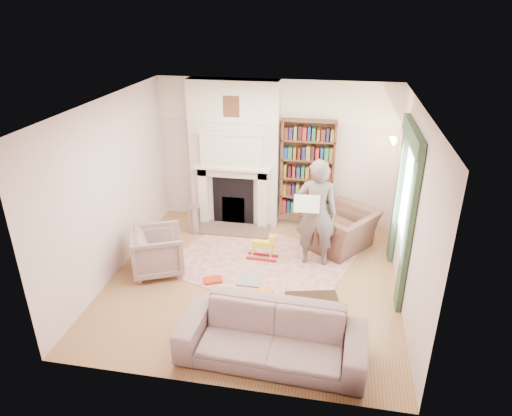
% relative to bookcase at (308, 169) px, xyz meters
% --- Properties ---
extents(floor, '(4.50, 4.50, 0.00)m').
position_rel_bookcase_xyz_m(floor, '(-0.65, -2.12, -1.18)').
color(floor, olive).
rests_on(floor, ground).
extents(ceiling, '(4.50, 4.50, 0.00)m').
position_rel_bookcase_xyz_m(ceiling, '(-0.65, -2.12, 1.62)').
color(ceiling, white).
rests_on(ceiling, wall_back).
extents(wall_back, '(4.50, 0.00, 4.50)m').
position_rel_bookcase_xyz_m(wall_back, '(-0.65, 0.13, 0.22)').
color(wall_back, silver).
rests_on(wall_back, floor).
extents(wall_front, '(4.50, 0.00, 4.50)m').
position_rel_bookcase_xyz_m(wall_front, '(-0.65, -4.37, 0.22)').
color(wall_front, silver).
rests_on(wall_front, floor).
extents(wall_left, '(0.00, 4.50, 4.50)m').
position_rel_bookcase_xyz_m(wall_left, '(-2.90, -2.12, 0.22)').
color(wall_left, silver).
rests_on(wall_left, floor).
extents(wall_right, '(0.00, 4.50, 4.50)m').
position_rel_bookcase_xyz_m(wall_right, '(1.60, -2.12, 0.22)').
color(wall_right, silver).
rests_on(wall_right, floor).
extents(fireplace, '(1.70, 0.58, 2.80)m').
position_rel_bookcase_xyz_m(fireplace, '(-1.40, -0.07, 0.21)').
color(fireplace, silver).
rests_on(fireplace, floor).
extents(bookcase, '(1.00, 0.24, 1.85)m').
position_rel_bookcase_xyz_m(bookcase, '(0.00, 0.00, 0.00)').
color(bookcase, brown).
rests_on(bookcase, floor).
extents(window, '(0.02, 0.90, 1.30)m').
position_rel_bookcase_xyz_m(window, '(1.58, -1.72, 0.27)').
color(window, silver).
rests_on(window, wall_right).
extents(curtain_left, '(0.07, 0.32, 2.40)m').
position_rel_bookcase_xyz_m(curtain_left, '(1.55, -2.42, 0.02)').
color(curtain_left, '#2B442B').
rests_on(curtain_left, floor).
extents(curtain_right, '(0.07, 0.32, 2.40)m').
position_rel_bookcase_xyz_m(curtain_right, '(1.55, -1.02, 0.02)').
color(curtain_right, '#2B442B').
rests_on(curtain_right, floor).
extents(pelmet, '(0.09, 1.70, 0.24)m').
position_rel_bookcase_xyz_m(pelmet, '(1.54, -1.72, 1.20)').
color(pelmet, '#2B442B').
rests_on(pelmet, wall_right).
extents(wall_sconce, '(0.20, 0.24, 0.24)m').
position_rel_bookcase_xyz_m(wall_sconce, '(1.38, -0.62, 0.72)').
color(wall_sconce, gold).
rests_on(wall_sconce, wall_right).
extents(rug, '(3.33, 2.92, 0.01)m').
position_rel_bookcase_xyz_m(rug, '(-0.65, -1.60, -1.17)').
color(rug, beige).
rests_on(rug, floor).
extents(armchair_reading, '(1.42, 1.45, 0.71)m').
position_rel_bookcase_xyz_m(armchair_reading, '(0.71, -0.82, -0.82)').
color(armchair_reading, '#52362C').
rests_on(armchair_reading, floor).
extents(armchair_left, '(1.06, 1.05, 0.74)m').
position_rel_bookcase_xyz_m(armchair_left, '(-2.22, -2.14, -0.81)').
color(armchair_left, gray).
rests_on(armchair_left, floor).
extents(sofa, '(2.33, 1.00, 0.67)m').
position_rel_bookcase_xyz_m(sofa, '(-0.10, -3.79, -0.84)').
color(sofa, gray).
rests_on(sofa, floor).
extents(man_reading, '(0.70, 0.48, 1.85)m').
position_rel_bookcase_xyz_m(man_reading, '(0.26, -1.42, -0.25)').
color(man_reading, '#62564E').
rests_on(man_reading, floor).
extents(newspaper, '(0.41, 0.14, 0.27)m').
position_rel_bookcase_xyz_m(newspaper, '(0.11, -1.62, -0.00)').
color(newspaper, white).
rests_on(newspaper, man_reading).
extents(coffee_table, '(0.78, 0.60, 0.45)m').
position_rel_bookcase_xyz_m(coffee_table, '(0.35, -3.13, -0.95)').
color(coffee_table, '#2E2110').
rests_on(coffee_table, floor).
extents(paraffin_heater, '(0.31, 0.31, 0.55)m').
position_rel_bookcase_xyz_m(paraffin_heater, '(-2.06, -0.73, -0.90)').
color(paraffin_heater, '#9FA1A6').
rests_on(paraffin_heater, floor).
extents(rocking_horse, '(0.54, 0.23, 0.47)m').
position_rel_bookcase_xyz_m(rocking_horse, '(-0.62, -1.46, -0.94)').
color(rocking_horse, yellow).
rests_on(rocking_horse, rug).
extents(board_game, '(0.38, 0.38, 0.03)m').
position_rel_bookcase_xyz_m(board_game, '(-0.70, -2.18, -1.15)').
color(board_game, '#E8CA52').
rests_on(board_game, rug).
extents(game_box_lid, '(0.33, 0.29, 0.05)m').
position_rel_bookcase_xyz_m(game_box_lid, '(-1.26, -2.31, -1.14)').
color(game_box_lid, red).
rests_on(game_box_lid, rug).
extents(comic_annuals, '(0.81, 0.59, 0.02)m').
position_rel_bookcase_xyz_m(comic_annuals, '(-0.39, -2.59, -1.16)').
color(comic_annuals, red).
rests_on(comic_annuals, rug).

